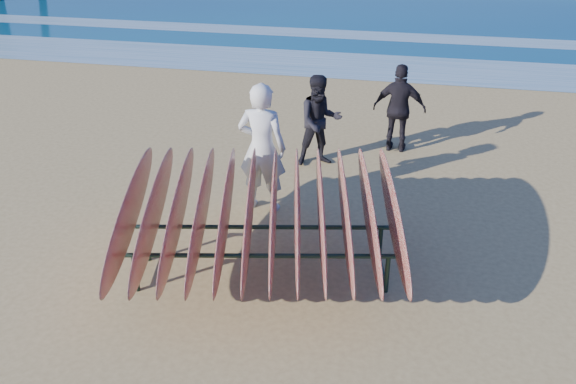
% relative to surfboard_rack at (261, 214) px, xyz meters
% --- Properties ---
extents(ground, '(120.00, 120.00, 0.00)m').
position_rel_surfboard_rack_xyz_m(ground, '(0.22, -0.33, -0.87)').
color(ground, tan).
rests_on(ground, ground).
extents(foam_near, '(160.00, 160.00, 0.00)m').
position_rel_surfboard_rack_xyz_m(foam_near, '(0.22, 9.67, -0.86)').
color(foam_near, white).
rests_on(foam_near, ground).
extents(foam_far, '(160.00, 160.00, 0.00)m').
position_rel_surfboard_rack_xyz_m(foam_far, '(0.22, 13.17, -0.86)').
color(foam_far, white).
rests_on(foam_far, ground).
extents(surfboard_rack, '(3.67, 3.41, 1.37)m').
position_rel_surfboard_rack_xyz_m(surfboard_rack, '(0.00, 0.00, 0.00)').
color(surfboard_rack, black).
rests_on(surfboard_rack, ground).
extents(person_white, '(0.72, 0.49, 1.92)m').
position_rel_surfboard_rack_xyz_m(person_white, '(-0.41, 1.70, 0.09)').
color(person_white, silver).
rests_on(person_white, ground).
extents(person_dark_a, '(0.93, 0.84, 1.56)m').
position_rel_surfboard_rack_xyz_m(person_dark_a, '(0.15, 3.42, -0.09)').
color(person_dark_a, black).
rests_on(person_dark_a, ground).
extents(person_dark_b, '(0.94, 0.44, 1.57)m').
position_rel_surfboard_rack_xyz_m(person_dark_b, '(1.43, 4.30, -0.08)').
color(person_dark_b, black).
rests_on(person_dark_b, ground).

